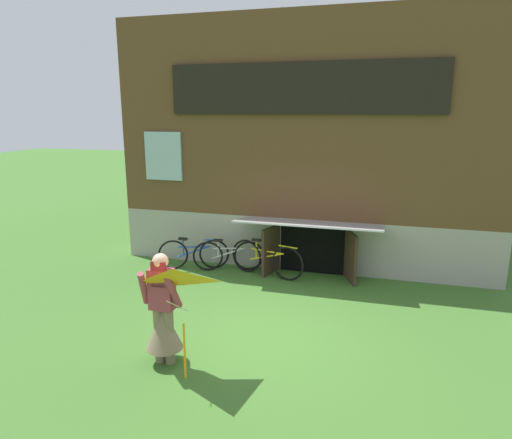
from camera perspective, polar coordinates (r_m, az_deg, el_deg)
The scene contains 7 objects.
ground_plane at distance 7.63m, azimuth 0.95°, elevation -13.80°, with size 60.00×60.00×0.00m, color #3D6B28.
log_house at distance 12.09m, azimuth 7.67°, elevation 9.79°, with size 8.42×5.87×5.49m.
person at distance 6.63m, azimuth -11.54°, elevation -11.95°, with size 0.61×0.52×1.62m.
kite at distance 5.78m, azimuth -10.28°, elevation -9.67°, with size 0.98×1.02×1.50m.
bicycle_yellow at distance 9.85m, azimuth 1.31°, elevation -4.95°, with size 1.71×0.50×0.80m.
bicycle_silver at distance 10.22m, azimuth -3.48°, elevation -4.47°, with size 1.52×0.54×0.72m.
bicycle_blue at distance 10.40m, azimuth -7.81°, elevation -4.24°, with size 1.53×0.55×0.73m.
Camera 1 is at (1.73, -6.56, 3.50)m, focal length 32.01 mm.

